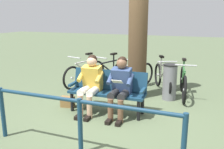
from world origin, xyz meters
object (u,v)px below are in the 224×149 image
(bicycle_green, at_px, (110,74))
(bicycle_purple, at_px, (85,74))
(litter_bin, at_px, (170,82))
(bicycle_blue, at_px, (183,83))
(tree_trunk, at_px, (138,15))
(bicycle_red, at_px, (162,78))
(person_companion, at_px, (91,81))
(bicycle_black, at_px, (135,76))
(bench, at_px, (108,88))
(handbag, at_px, (68,102))
(person_reading, at_px, (120,84))

(bicycle_green, relative_size, bicycle_purple, 0.99)
(litter_bin, distance_m, bicycle_blue, 0.44)
(tree_trunk, relative_size, bicycle_red, 2.54)
(person_companion, height_order, litter_bin, person_companion)
(bicycle_black, bearing_deg, bicycle_blue, 102.62)
(bicycle_blue, distance_m, bicycle_red, 0.62)
(person_companion, bearing_deg, bicycle_blue, -136.32)
(person_companion, relative_size, bicycle_green, 0.74)
(person_companion, relative_size, bicycle_black, 0.76)
(bicycle_blue, height_order, bicycle_red, same)
(bench, xyz_separation_m, bicycle_black, (-0.08, -1.77, -0.15))
(bicycle_red, distance_m, bicycle_black, 0.73)
(litter_bin, bearing_deg, bicycle_blue, -130.95)
(tree_trunk, distance_m, bicycle_blue, 1.99)
(handbag, xyz_separation_m, bicycle_green, (-0.24, -1.89, 0.24))
(person_companion, height_order, bicycle_purple, person_companion)
(bench, relative_size, person_companion, 1.35)
(bicycle_green, bearing_deg, bicycle_black, 107.12)
(person_companion, bearing_deg, bicycle_green, -81.50)
(person_reading, distance_m, person_companion, 0.64)
(bench, relative_size, bicycle_blue, 0.97)
(bicycle_blue, bearing_deg, litter_bin, -49.81)
(bicycle_red, bearing_deg, bicycle_blue, 41.85)
(tree_trunk, height_order, bicycle_purple, tree_trunk)
(bench, xyz_separation_m, litter_bin, (-1.09, -1.23, -0.07))
(bicycle_red, bearing_deg, bench, -47.85)
(bicycle_blue, height_order, bicycle_black, same)
(bicycle_red, bearing_deg, handbag, -65.77)
(bicycle_black, bearing_deg, tree_trunk, 41.38)
(litter_bin, relative_size, bicycle_red, 0.55)
(handbag, xyz_separation_m, tree_trunk, (-1.23, -1.24, 1.86))
(person_reading, xyz_separation_m, bicycle_red, (-0.48, -1.96, -0.31))
(person_companion, bearing_deg, bicycle_purple, -61.13)
(person_companion, bearing_deg, bicycle_black, -103.45)
(person_companion, distance_m, bicycle_purple, 2.02)
(bicycle_red, relative_size, bicycle_purple, 0.96)
(person_companion, bearing_deg, litter_bin, -137.03)
(bicycle_green, bearing_deg, handbag, 10.29)
(person_reading, distance_m, bicycle_purple, 2.39)
(tree_trunk, height_order, bicycle_green, tree_trunk)
(person_reading, relative_size, bicycle_red, 0.77)
(person_reading, distance_m, bicycle_green, 2.19)
(person_reading, height_order, bicycle_purple, person_reading)
(litter_bin, bearing_deg, person_companion, 45.07)
(handbag, distance_m, bicycle_black, 2.14)
(person_reading, distance_m, handbag, 1.36)
(handbag, distance_m, bicycle_purple, 1.72)
(bicycle_black, relative_size, bicycle_green, 0.98)
(bicycle_blue, height_order, bicycle_purple, same)
(litter_bin, xyz_separation_m, bicycle_blue, (-0.28, -0.33, -0.07))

